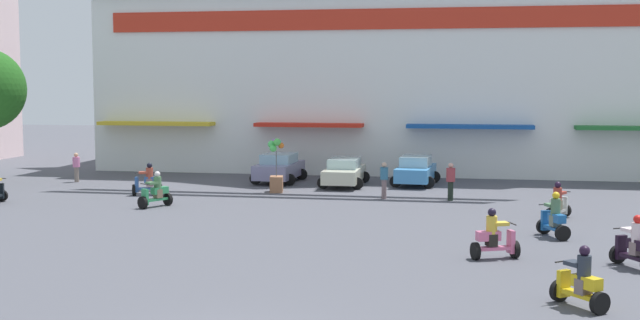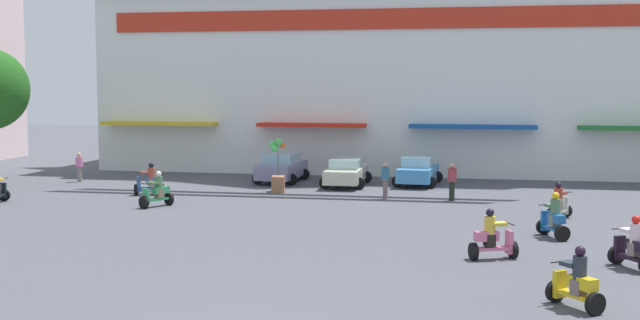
{
  "view_description": "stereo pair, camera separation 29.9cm",
  "coord_description": "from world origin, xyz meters",
  "px_view_note": "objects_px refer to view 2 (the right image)",
  "views": [
    {
      "loc": [
        4.54,
        -14.63,
        5.22
      ],
      "look_at": [
        -1.0,
        15.2,
        2.31
      ],
      "focal_mm": 45.75,
      "sensor_mm": 36.0,
      "label": 1
    },
    {
      "loc": [
        4.83,
        -14.58,
        5.22
      ],
      "look_at": [
        -1.0,
        15.2,
        2.31
      ],
      "focal_mm": 45.75,
      "sensor_mm": 36.0,
      "label": 2
    }
  ],
  "objects_px": {
    "pedestrian_0": "(452,180)",
    "balloon_vendor_cart": "(278,170)",
    "parked_car_1": "(346,172)",
    "scooter_rider_2": "(157,192)",
    "scooter_rider_8": "(633,247)",
    "scooter_rider_3": "(493,238)",
    "pedestrian_2": "(79,165)",
    "scooter_rider_7": "(559,204)",
    "parked_car_0": "(281,168)",
    "pedestrian_3": "(385,178)",
    "scooter_rider_5": "(553,219)",
    "parked_car_2": "(418,171)",
    "scooter_rider_4": "(149,182)",
    "scooter_rider_0": "(576,283)"
  },
  "relations": [
    {
      "from": "pedestrian_0",
      "to": "balloon_vendor_cart",
      "type": "relative_size",
      "value": 0.65
    },
    {
      "from": "parked_car_1",
      "to": "scooter_rider_2",
      "type": "relative_size",
      "value": 2.95
    },
    {
      "from": "parked_car_1",
      "to": "scooter_rider_8",
      "type": "relative_size",
      "value": 2.91
    },
    {
      "from": "scooter_rider_2",
      "to": "scooter_rider_3",
      "type": "distance_m",
      "value": 15.69
    },
    {
      "from": "scooter_rider_3",
      "to": "balloon_vendor_cart",
      "type": "relative_size",
      "value": 0.59
    },
    {
      "from": "scooter_rider_8",
      "to": "pedestrian_2",
      "type": "xyz_separation_m",
      "value": [
        -24.84,
        15.58,
        0.23
      ]
    },
    {
      "from": "scooter_rider_2",
      "to": "scooter_rider_7",
      "type": "distance_m",
      "value": 16.26
    },
    {
      "from": "parked_car_0",
      "to": "pedestrian_3",
      "type": "relative_size",
      "value": 2.46
    },
    {
      "from": "scooter_rider_5",
      "to": "pedestrian_3",
      "type": "bearing_deg",
      "value": 129.2
    },
    {
      "from": "pedestrian_2",
      "to": "balloon_vendor_cart",
      "type": "bearing_deg",
      "value": -9.57
    },
    {
      "from": "parked_car_0",
      "to": "pedestrian_3",
      "type": "bearing_deg",
      "value": -40.07
    },
    {
      "from": "scooter_rider_3",
      "to": "scooter_rider_8",
      "type": "bearing_deg",
      "value": -8.08
    },
    {
      "from": "parked_car_0",
      "to": "pedestrian_0",
      "type": "xyz_separation_m",
      "value": [
        8.98,
        -5.06,
        0.18
      ]
    },
    {
      "from": "parked_car_1",
      "to": "scooter_rider_7",
      "type": "relative_size",
      "value": 3.07
    },
    {
      "from": "scooter_rider_5",
      "to": "scooter_rider_8",
      "type": "distance_m",
      "value": 4.66
    },
    {
      "from": "scooter_rider_7",
      "to": "scooter_rider_8",
      "type": "bearing_deg",
      "value": -81.4
    },
    {
      "from": "scooter_rider_7",
      "to": "scooter_rider_8",
      "type": "relative_size",
      "value": 0.95
    },
    {
      "from": "parked_car_2",
      "to": "scooter_rider_8",
      "type": "bearing_deg",
      "value": -67.5
    },
    {
      "from": "parked_car_2",
      "to": "pedestrian_0",
      "type": "bearing_deg",
      "value": -70.08
    },
    {
      "from": "parked_car_0",
      "to": "pedestrian_3",
      "type": "height_order",
      "value": "pedestrian_3"
    },
    {
      "from": "scooter_rider_4",
      "to": "scooter_rider_5",
      "type": "relative_size",
      "value": 0.97
    },
    {
      "from": "balloon_vendor_cart",
      "to": "pedestrian_0",
      "type": "bearing_deg",
      "value": -8.96
    },
    {
      "from": "scooter_rider_4",
      "to": "scooter_rider_8",
      "type": "xyz_separation_m",
      "value": [
        19.2,
        -11.48,
        -0.0
      ]
    },
    {
      "from": "scooter_rider_5",
      "to": "scooter_rider_7",
      "type": "xyz_separation_m",
      "value": [
        0.53,
        3.86,
        -0.04
      ]
    },
    {
      "from": "parked_car_0",
      "to": "scooter_rider_5",
      "type": "bearing_deg",
      "value": -46.17
    },
    {
      "from": "scooter_rider_4",
      "to": "balloon_vendor_cart",
      "type": "height_order",
      "value": "balloon_vendor_cart"
    },
    {
      "from": "scooter_rider_2",
      "to": "scooter_rider_8",
      "type": "relative_size",
      "value": 0.99
    },
    {
      "from": "parked_car_1",
      "to": "pedestrian_3",
      "type": "bearing_deg",
      "value": -59.9
    },
    {
      "from": "scooter_rider_3",
      "to": "scooter_rider_8",
      "type": "height_order",
      "value": "scooter_rider_8"
    },
    {
      "from": "pedestrian_3",
      "to": "scooter_rider_7",
      "type": "bearing_deg",
      "value": -30.59
    },
    {
      "from": "parked_car_2",
      "to": "pedestrian_2",
      "type": "xyz_separation_m",
      "value": [
        -17.55,
        -2.01,
        0.12
      ]
    },
    {
      "from": "parked_car_0",
      "to": "pedestrian_2",
      "type": "height_order",
      "value": "pedestrian_2"
    },
    {
      "from": "parked_car_1",
      "to": "scooter_rider_5",
      "type": "height_order",
      "value": "scooter_rider_5"
    },
    {
      "from": "scooter_rider_8",
      "to": "scooter_rider_5",
      "type": "bearing_deg",
      "value": 112.34
    },
    {
      "from": "parked_car_2",
      "to": "scooter_rider_7",
      "type": "relative_size",
      "value": 2.76
    },
    {
      "from": "scooter_rider_7",
      "to": "pedestrian_3",
      "type": "xyz_separation_m",
      "value": [
        -7.11,
        4.21,
        0.34
      ]
    },
    {
      "from": "parked_car_1",
      "to": "scooter_rider_4",
      "type": "height_order",
      "value": "scooter_rider_4"
    },
    {
      "from": "pedestrian_2",
      "to": "parked_car_2",
      "type": "bearing_deg",
      "value": 6.54
    },
    {
      "from": "scooter_rider_5",
      "to": "scooter_rider_2",
      "type": "bearing_deg",
      "value": 166.0
    },
    {
      "from": "scooter_rider_0",
      "to": "scooter_rider_4",
      "type": "distance_m",
      "value": 23.47
    },
    {
      "from": "scooter_rider_4",
      "to": "scooter_rider_5",
      "type": "height_order",
      "value": "scooter_rider_5"
    },
    {
      "from": "scooter_rider_7",
      "to": "scooter_rider_2",
      "type": "bearing_deg",
      "value": 179.79
    },
    {
      "from": "scooter_rider_0",
      "to": "scooter_rider_3",
      "type": "bearing_deg",
      "value": 109.76
    },
    {
      "from": "parked_car_1",
      "to": "balloon_vendor_cart",
      "type": "bearing_deg",
      "value": -134.07
    },
    {
      "from": "parked_car_0",
      "to": "balloon_vendor_cart",
      "type": "distance_m",
      "value": 3.84
    },
    {
      "from": "pedestrian_2",
      "to": "scooter_rider_8",
      "type": "bearing_deg",
      "value": -32.1
    },
    {
      "from": "parked_car_0",
      "to": "scooter_rider_0",
      "type": "bearing_deg",
      "value": -60.58
    },
    {
      "from": "scooter_rider_0",
      "to": "scooter_rider_4",
      "type": "xyz_separation_m",
      "value": [
        -17.19,
        15.97,
        0.03
      ]
    },
    {
      "from": "scooter_rider_5",
      "to": "pedestrian_2",
      "type": "distance_m",
      "value": 25.67
    },
    {
      "from": "scooter_rider_4",
      "to": "scooter_rider_3",
      "type": "bearing_deg",
      "value": -35.42
    }
  ]
}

